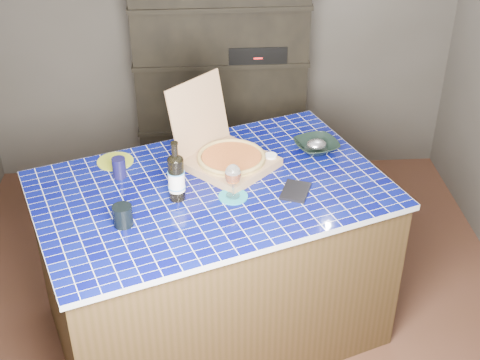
{
  "coord_description": "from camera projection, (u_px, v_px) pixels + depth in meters",
  "views": [
    {
      "loc": [
        -0.17,
        -2.93,
        2.86
      ],
      "look_at": [
        0.04,
        0.0,
        0.98
      ],
      "focal_mm": 50.0,
      "sensor_mm": 36.0,
      "label": 1
    }
  ],
  "objects": [
    {
      "name": "room",
      "position": [
        233.0,
        135.0,
        3.34
      ],
      "size": [
        3.5,
        3.5,
        3.5
      ],
      "color": "#4E2E21",
      "rests_on": "ground"
    },
    {
      "name": "shelving_unit",
      "position": [
        221.0,
        75.0,
        4.81
      ],
      "size": [
        1.2,
        0.41,
        1.8
      ],
      "color": "black",
      "rests_on": "floor"
    },
    {
      "name": "kitchen_island",
      "position": [
        213.0,
        261.0,
        3.7
      ],
      "size": [
        2.06,
        1.67,
        0.98
      ],
      "rotation": [
        0.0,
        0.0,
        0.35
      ],
      "color": "#412E19",
      "rests_on": "floor"
    },
    {
      "name": "pizza_box",
      "position": [
        228.0,
        156.0,
        3.59
      ],
      "size": [
        0.62,
        0.62,
        0.43
      ],
      "rotation": [
        0.0,
        0.0,
        0.78
      ],
      "color": "tan",
      "rests_on": "kitchen_island"
    },
    {
      "name": "mead_bottle",
      "position": [
        176.0,
        177.0,
        3.28
      ],
      "size": [
        0.09,
        0.09,
        0.33
      ],
      "color": "black",
      "rests_on": "kitchen_island"
    },
    {
      "name": "teal_trivet",
      "position": [
        233.0,
        196.0,
        3.36
      ],
      "size": [
        0.15,
        0.15,
        0.01
      ],
      "primitive_type": "cylinder",
      "color": "teal",
      "rests_on": "kitchen_island"
    },
    {
      "name": "wine_glass",
      "position": [
        233.0,
        175.0,
        3.29
      ],
      "size": [
        0.08,
        0.08,
        0.18
      ],
      "color": "white",
      "rests_on": "teal_trivet"
    },
    {
      "name": "tumbler",
      "position": [
        123.0,
        216.0,
        3.14
      ],
      "size": [
        0.09,
        0.09,
        0.11
      ],
      "primitive_type": "cylinder",
      "color": "black",
      "rests_on": "kitchen_island"
    },
    {
      "name": "dvd_case",
      "position": [
        296.0,
        191.0,
        3.4
      ],
      "size": [
        0.18,
        0.22,
        0.01
      ],
      "primitive_type": "cube",
      "rotation": [
        0.0,
        0.0,
        -0.36
      ],
      "color": "black",
      "rests_on": "kitchen_island"
    },
    {
      "name": "bowl",
      "position": [
        316.0,
        146.0,
        3.74
      ],
      "size": [
        0.3,
        0.3,
        0.06
      ],
      "primitive_type": "imported",
      "rotation": [
        0.0,
        0.0,
        0.32
      ],
      "color": "black",
      "rests_on": "kitchen_island"
    },
    {
      "name": "foil_contents",
      "position": [
        317.0,
        144.0,
        3.73
      ],
      "size": [
        0.12,
        0.1,
        0.05
      ],
      "primitive_type": "ellipsoid",
      "color": "silver",
      "rests_on": "bowl"
    },
    {
      "name": "white_jar",
      "position": [
        271.0,
        159.0,
        3.62
      ],
      "size": [
        0.07,
        0.07,
        0.06
      ],
      "primitive_type": "cylinder",
      "color": "white",
      "rests_on": "kitchen_island"
    },
    {
      "name": "navy_cup",
      "position": [
        119.0,
        168.0,
        3.49
      ],
      "size": [
        0.07,
        0.07,
        0.11
      ],
      "primitive_type": "cylinder",
      "color": "black",
      "rests_on": "kitchen_island"
    },
    {
      "name": "green_trivet",
      "position": [
        115.0,
        161.0,
        3.65
      ],
      "size": [
        0.2,
        0.2,
        0.01
      ],
      "primitive_type": "cylinder",
      "color": "#9DAD25",
      "rests_on": "kitchen_island"
    }
  ]
}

